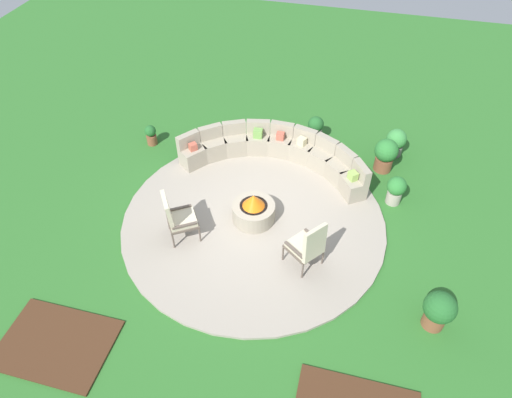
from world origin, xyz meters
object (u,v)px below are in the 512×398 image
at_px(lounge_chair_front_right, 308,245).
at_px(potted_plant_2, 396,189).
at_px(potted_plant_0, 315,129).
at_px(curved_stone_bench, 276,153).
at_px(potted_plant_5, 396,141).
at_px(fire_pit, 254,210).
at_px(potted_plant_1, 439,310).
at_px(potted_plant_4, 386,154).
at_px(potted_plant_3, 151,134).
at_px(lounge_chair_front_left, 177,217).

relative_size(lounge_chair_front_right, potted_plant_2, 1.64).
height_order(potted_plant_0, potted_plant_2, potted_plant_0).
xyz_separation_m(curved_stone_bench, potted_plant_5, (2.73, 1.15, 0.00)).
relative_size(fire_pit, potted_plant_1, 1.11).
distance_m(potted_plant_0, potted_plant_4, 1.90).
bearing_deg(potted_plant_2, potted_plant_5, 91.76).
bearing_deg(potted_plant_4, potted_plant_0, 158.00).
xyz_separation_m(curved_stone_bench, potted_plant_3, (-3.24, 0.04, -0.09)).
height_order(potted_plant_2, potted_plant_3, potted_plant_2).
height_order(potted_plant_2, potted_plant_5, potted_plant_5).
xyz_separation_m(potted_plant_2, potted_plant_5, (-0.05, 1.76, -0.01)).
bearing_deg(potted_plant_5, curved_stone_bench, -157.14).
relative_size(fire_pit, potted_plant_3, 1.66).
xyz_separation_m(curved_stone_bench, lounge_chair_front_left, (-1.39, -2.76, 0.25)).
bearing_deg(lounge_chair_front_right, potted_plant_5, 15.87).
bearing_deg(potted_plant_3, potted_plant_5, 10.53).
height_order(fire_pit, lounge_chair_front_left, lounge_chair_front_left).
bearing_deg(fire_pit, potted_plant_5, 47.71).
relative_size(curved_stone_bench, potted_plant_1, 5.54).
bearing_deg(curved_stone_bench, potted_plant_0, 58.02).
bearing_deg(potted_plant_2, lounge_chair_front_left, -152.73).
distance_m(fire_pit, lounge_chair_front_left, 1.61).
height_order(lounge_chair_front_left, lounge_chair_front_right, lounge_chair_front_left).
relative_size(potted_plant_0, potted_plant_2, 1.03).
distance_m(fire_pit, potted_plant_1, 3.97).
distance_m(potted_plant_1, potted_plant_5, 4.76).
bearing_deg(potted_plant_3, curved_stone_bench, -0.71).
relative_size(lounge_chair_front_left, potted_plant_4, 1.35).
bearing_deg(potted_plant_5, potted_plant_1, -79.91).
relative_size(lounge_chair_front_left, potted_plant_1, 1.40).
distance_m(lounge_chair_front_right, potted_plant_0, 4.07).
height_order(fire_pit, curved_stone_bench, curved_stone_bench).
height_order(lounge_chair_front_left, potted_plant_4, lounge_chair_front_left).
bearing_deg(potted_plant_2, potted_plant_0, 138.69).
relative_size(potted_plant_0, potted_plant_4, 0.85).
distance_m(potted_plant_3, potted_plant_5, 6.08).
relative_size(lounge_chair_front_left, potted_plant_2, 1.64).
distance_m(fire_pit, lounge_chair_front_right, 1.61).
bearing_deg(potted_plant_4, potted_plant_3, -175.63).
bearing_deg(potted_plant_0, curved_stone_bench, -121.98).
relative_size(fire_pit, lounge_chair_front_left, 0.79).
bearing_deg(potted_plant_0, potted_plant_4, -22.00).
distance_m(potted_plant_1, potted_plant_2, 3.03).
bearing_deg(lounge_chair_front_right, fire_pit, 90.69).
xyz_separation_m(lounge_chair_front_right, potted_plant_0, (-0.47, 4.03, -0.25)).
bearing_deg(lounge_chair_front_left, potted_plant_0, 118.87).
bearing_deg(curved_stone_bench, lounge_chair_front_left, -116.80).
height_order(lounge_chair_front_left, potted_plant_1, lounge_chair_front_left).
relative_size(potted_plant_0, potted_plant_1, 0.88).
height_order(fire_pit, potted_plant_4, potted_plant_4).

